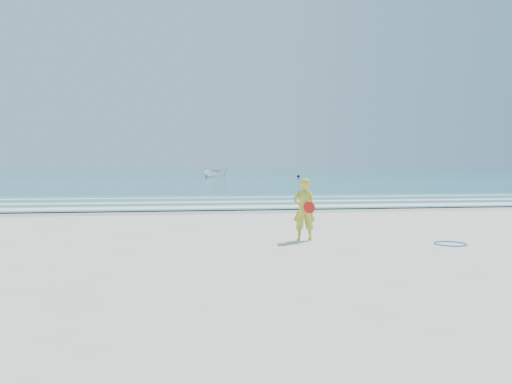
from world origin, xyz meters
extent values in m
plane|color=silver|center=(0.00, 0.00, 0.00)|extent=(400.00, 400.00, 0.00)
cube|color=#B2A893|center=(0.00, 9.00, 0.00)|extent=(400.00, 2.40, 0.00)
cube|color=#19727F|center=(0.00, 105.00, 0.02)|extent=(400.00, 190.00, 0.04)
cube|color=#59B7AD|center=(0.00, 14.00, 0.04)|extent=(400.00, 10.00, 0.01)
cube|color=white|center=(0.00, 10.30, 0.05)|extent=(400.00, 1.40, 0.01)
cube|color=white|center=(0.00, 13.20, 0.05)|extent=(400.00, 0.90, 0.01)
cube|color=white|center=(0.00, 16.50, 0.05)|extent=(400.00, 0.60, 0.01)
torus|color=#0E73FC|center=(4.20, 0.05, 0.01)|extent=(0.81, 0.81, 0.03)
imported|color=white|center=(2.95, 63.19, 0.80)|extent=(4.18, 2.83, 1.51)
sphere|color=black|center=(15.07, 61.57, 0.25)|extent=(0.41, 0.41, 0.41)
imported|color=gold|center=(1.09, 1.12, 0.73)|extent=(0.56, 0.39, 1.46)
cylinder|color=red|center=(1.17, 0.94, 0.79)|extent=(0.27, 0.08, 0.27)
camera|label=1|loc=(-1.72, -10.32, 1.76)|focal=35.00mm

